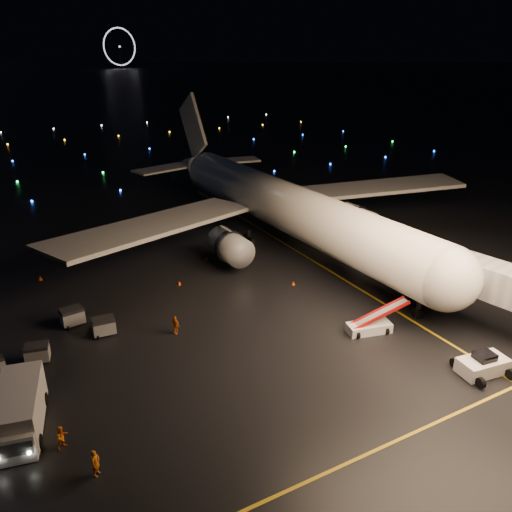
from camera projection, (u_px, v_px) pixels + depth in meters
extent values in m
plane|color=black|center=(15.00, 95.00, 284.95)|extent=(2000.00, 2000.00, 0.00)
cube|color=gold|center=(327.00, 269.00, 58.83)|extent=(0.25, 80.00, 0.02)
cube|color=gold|center=(342.00, 466.00, 31.03)|extent=(60.00, 0.25, 0.02)
cube|color=silver|center=(483.00, 363.00, 39.60)|extent=(4.18, 2.55, 1.88)
cube|color=silver|center=(20.00, 409.00, 33.67)|extent=(4.29, 8.76, 3.09)
imported|color=orange|center=(96.00, 463.00, 30.05)|extent=(0.78, 0.80, 1.85)
imported|color=orange|center=(62.00, 437.00, 32.19)|extent=(0.99, 0.90, 1.67)
imported|color=orange|center=(175.00, 325.00, 45.24)|extent=(0.76, 1.12, 1.76)
cone|color=#FF4104|center=(293.00, 283.00, 54.88)|extent=(0.50, 0.50, 0.44)
cone|color=#FF4104|center=(207.00, 258.00, 61.46)|extent=(0.60, 0.60, 0.52)
cone|color=#FF4104|center=(179.00, 283.00, 54.89)|extent=(0.49, 0.49, 0.46)
cone|color=#FF4104|center=(40.00, 278.00, 55.99)|extent=(0.57, 0.57, 0.53)
cube|color=gray|center=(104.00, 326.00, 45.07)|extent=(2.03, 1.47, 1.66)
cube|color=gray|center=(72.00, 317.00, 46.68)|extent=(2.19, 1.67, 1.72)
cube|color=gray|center=(37.00, 353.00, 41.15)|extent=(2.11, 1.68, 1.59)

